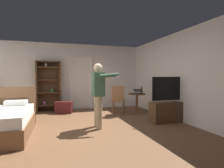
% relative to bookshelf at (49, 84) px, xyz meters
% --- Properties ---
extents(ground_plane, '(6.45, 6.45, 0.00)m').
position_rel_bookshelf_xyz_m(ground_plane, '(0.86, -2.77, -1.00)').
color(ground_plane, brown).
extents(wall_back, '(5.83, 0.12, 2.59)m').
position_rel_bookshelf_xyz_m(wall_back, '(0.86, 0.23, 0.29)').
color(wall_back, silver).
rests_on(wall_back, ground_plane).
extents(wall_right, '(0.12, 6.10, 2.59)m').
position_rel_bookshelf_xyz_m(wall_right, '(3.71, -2.77, 0.29)').
color(wall_right, silver).
rests_on(wall_right, ground_plane).
extents(doorway_frame, '(0.93, 0.08, 2.13)m').
position_rel_bookshelf_xyz_m(doorway_frame, '(1.23, 0.15, 0.22)').
color(doorway_frame, white).
rests_on(doorway_frame, ground_plane).
extents(bookshelf, '(0.88, 0.32, 1.87)m').
position_rel_bookshelf_xyz_m(bookshelf, '(0.00, 0.00, 0.00)').
color(bookshelf, '#4C331E').
rests_on(bookshelf, ground_plane).
extents(tv_flatscreen, '(1.15, 0.40, 1.29)m').
position_rel_bookshelf_xyz_m(tv_flatscreen, '(3.35, -2.77, -0.62)').
color(tv_flatscreen, '#4C331E').
rests_on(tv_flatscreen, ground_plane).
extents(side_table, '(0.61, 0.61, 0.70)m').
position_rel_bookshelf_xyz_m(side_table, '(2.96, -1.41, -0.53)').
color(side_table, brown).
rests_on(side_table, ground_plane).
extents(laptop, '(0.34, 0.35, 0.17)m').
position_rel_bookshelf_xyz_m(laptop, '(2.93, -1.45, -0.25)').
color(laptop, black).
rests_on(laptop, side_table).
extents(bottle_on_table, '(0.06, 0.06, 0.26)m').
position_rel_bookshelf_xyz_m(bottle_on_table, '(3.10, -1.49, -0.19)').
color(bottle_on_table, '#31361C').
rests_on(bottle_on_table, side_table).
extents(wooden_chair, '(0.56, 0.56, 0.99)m').
position_rel_bookshelf_xyz_m(wooden_chair, '(2.25, -1.45, -0.46)').
color(wooden_chair, brown).
rests_on(wooden_chair, ground_plane).
extents(person_blue_shirt, '(0.64, 0.64, 1.62)m').
position_rel_bookshelf_xyz_m(person_blue_shirt, '(1.28, -2.75, -0.06)').
color(person_blue_shirt, tan).
rests_on(person_blue_shirt, ground_plane).
extents(suitcase_dark, '(0.65, 0.50, 0.41)m').
position_rel_bookshelf_xyz_m(suitcase_dark, '(0.52, -0.55, -0.80)').
color(suitcase_dark, '#4C1919').
rests_on(suitcase_dark, ground_plane).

